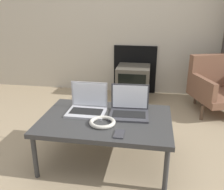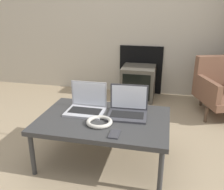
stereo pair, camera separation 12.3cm
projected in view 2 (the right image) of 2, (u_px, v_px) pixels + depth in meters
The scene contains 8 objects.
ground_plane at pixel (100, 168), 1.99m from camera, with size 14.00×14.00×0.00m, color #998466.
table at pixel (104, 122), 1.99m from camera, with size 1.03×0.69×0.38m.
laptop_left at pixel (87, 105), 2.10m from camera, with size 0.31×0.24×0.23m.
laptop_right at pixel (128, 109), 2.02m from camera, with size 0.32×0.26×0.23m.
headphones at pixel (99, 122), 1.88m from camera, with size 0.20×0.20×0.03m.
phone at pixel (114, 134), 1.72m from camera, with size 0.07×0.12×0.01m.
tv at pixel (138, 83), 3.39m from camera, with size 0.43×0.45×0.44m.
armchair at pixel (224, 86), 2.91m from camera, with size 0.75×0.76×0.66m.
Camera 2 is at (0.46, -1.60, 1.24)m, focal length 40.00 mm.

